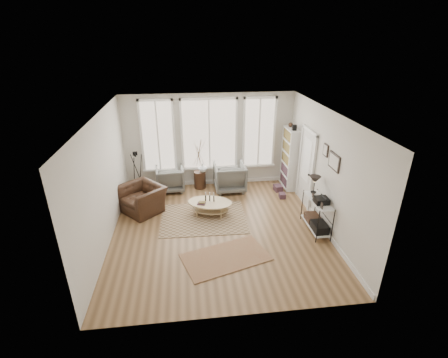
{
  "coord_description": "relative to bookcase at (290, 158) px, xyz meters",
  "views": [
    {
      "loc": [
        -0.69,
        -6.85,
        4.5
      ],
      "look_at": [
        0.2,
        0.6,
        1.1
      ],
      "focal_mm": 26.0,
      "sensor_mm": 36.0,
      "label": 1
    }
  ],
  "objects": [
    {
      "name": "accent_chair",
      "position": [
        -4.42,
        -1.03,
        -0.59
      ],
      "size": [
        1.48,
        1.47,
        0.72
      ],
      "primitive_type": "imported",
      "rotation": [
        0.0,
        0.0,
        -0.83
      ],
      "color": "#382115",
      "rests_on": "ground"
    },
    {
      "name": "rug_runner",
      "position": [
        -2.4,
        -3.36,
        -0.94
      ],
      "size": [
        2.06,
        1.54,
        0.01
      ],
      "primitive_type": "cube",
      "rotation": [
        0.0,
        0.0,
        0.31
      ],
      "color": "maroon",
      "rests_on": "ground"
    },
    {
      "name": "low_shelf",
      "position": [
        -0.06,
        -2.52,
        -0.44
      ],
      "size": [
        0.38,
        1.08,
        1.3
      ],
      "color": "white",
      "rests_on": "ground"
    },
    {
      "name": "armchair_left",
      "position": [
        -3.7,
        0.17,
        -0.57
      ],
      "size": [
        0.89,
        0.91,
        0.77
      ],
      "primitive_type": "imported",
      "rotation": [
        0.0,
        0.0,
        3.22
      ],
      "color": "slate",
      "rests_on": "ground"
    },
    {
      "name": "room",
      "position": [
        -2.42,
        -2.2,
        0.47
      ],
      "size": [
        5.5,
        5.54,
        2.9
      ],
      "color": "olive",
      "rests_on": "ground"
    },
    {
      "name": "wall_art",
      "position": [
        0.14,
        -2.49,
        0.92
      ],
      "size": [
        0.04,
        0.88,
        0.44
      ],
      "color": "black",
      "rests_on": "ground"
    },
    {
      "name": "side_table",
      "position": [
        -2.78,
        0.22,
        -0.22
      ],
      "size": [
        0.37,
        0.37,
        1.54
      ],
      "color": "#382115",
      "rests_on": "ground"
    },
    {
      "name": "book_stack_far",
      "position": [
        -0.39,
        -0.77,
        -0.88
      ],
      "size": [
        0.19,
        0.24,
        0.15
      ],
      "primitive_type": "cube",
      "rotation": [
        0.0,
        0.0,
        -0.06
      ],
      "color": "maroon",
      "rests_on": "ground"
    },
    {
      "name": "vase",
      "position": [
        -2.68,
        0.2,
        -0.27
      ],
      "size": [
        0.29,
        0.29,
        0.27
      ],
      "primitive_type": "imported",
      "rotation": [
        0.0,
        0.0,
        0.13
      ],
      "color": "silver",
      "rests_on": "side_table"
    },
    {
      "name": "bay_window",
      "position": [
        -2.44,
        0.49,
        0.65
      ],
      "size": [
        4.14,
        0.12,
        2.24
      ],
      "color": "tan",
      "rests_on": "ground"
    },
    {
      "name": "rug_main",
      "position": [
        -2.79,
        -1.67,
        -0.95
      ],
      "size": [
        2.27,
        1.72,
        0.01
      ],
      "primitive_type": "cube",
      "rotation": [
        0.0,
        0.0,
        -0.02
      ],
      "color": "brown",
      "rests_on": "ground"
    },
    {
      "name": "armchair_right",
      "position": [
        -1.87,
        -0.03,
        -0.52
      ],
      "size": [
        0.95,
        0.98,
        0.86
      ],
      "primitive_type": "imported",
      "rotation": [
        0.0,
        0.0,
        3.18
      ],
      "color": "slate",
      "rests_on": "ground"
    },
    {
      "name": "book_stack_near",
      "position": [
        -0.39,
        -0.29,
        -0.86
      ],
      "size": [
        0.26,
        0.31,
        0.18
      ],
      "primitive_type": "cube",
      "rotation": [
        0.0,
        0.0,
        0.14
      ],
      "color": "maroon",
      "rests_on": "ground"
    },
    {
      "name": "bookcase",
      "position": [
        0.0,
        0.0,
        0.0
      ],
      "size": [
        0.31,
        0.85,
        2.06
      ],
      "color": "white",
      "rests_on": "ground"
    },
    {
      "name": "coffee_table",
      "position": [
        -2.6,
        -1.46,
        -0.66
      ],
      "size": [
        1.33,
        1.03,
        0.54
      ],
      "color": "tan",
      "rests_on": "ground"
    },
    {
      "name": "tripod_camera",
      "position": [
        -4.64,
        0.04,
        -0.34
      ],
      "size": [
        0.47,
        0.47,
        1.34
      ],
      "color": "black",
      "rests_on": "ground"
    },
    {
      "name": "door",
      "position": [
        0.13,
        -1.08,
        0.17
      ],
      "size": [
        0.09,
        1.06,
        2.22
      ],
      "color": "silver",
      "rests_on": "ground"
    }
  ]
}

